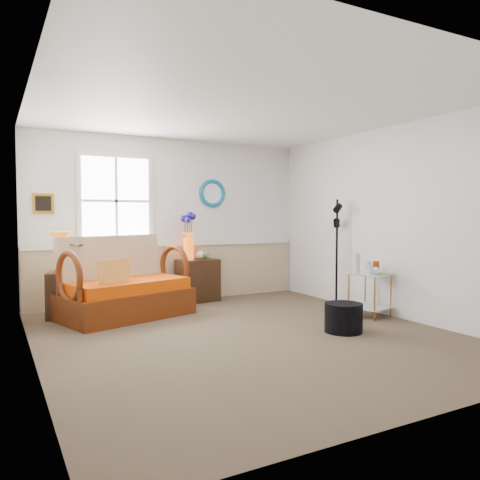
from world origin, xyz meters
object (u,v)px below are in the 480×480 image
cabinet (198,280)px  floor_lamp (337,253)px  side_table (370,295)px  lamp_stand (61,295)px  ottoman (343,318)px  loveseat (126,277)px

cabinet → floor_lamp: 2.24m
floor_lamp → side_table: bearing=-120.7°
lamp_stand → ottoman: bearing=-39.6°
side_table → ottoman: size_ratio=1.35×
side_table → floor_lamp: bearing=82.0°
loveseat → ottoman: bearing=-61.6°
cabinet → side_table: bearing=-59.1°
cabinet → side_table: cabinet is taller
lamp_stand → cabinet: cabinet is taller
floor_lamp → ottoman: floor_lamp is taller
side_table → cabinet: bearing=126.5°
cabinet → side_table: (1.61, -2.18, -0.04)m
loveseat → side_table: loveseat is taller
loveseat → cabinet: (1.32, 0.62, -0.21)m
side_table → ottoman: side_table is taller
loveseat → floor_lamp: size_ratio=1.03×
cabinet → floor_lamp: bearing=-43.4°
cabinet → ottoman: cabinet is taller
floor_lamp → ottoman: bearing=-149.6°
lamp_stand → floor_lamp: 4.01m
side_table → floor_lamp: (0.12, 0.84, 0.51)m
loveseat → side_table: (2.93, -1.56, -0.25)m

